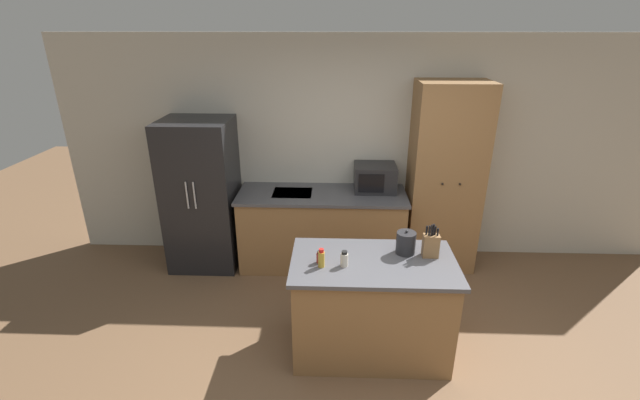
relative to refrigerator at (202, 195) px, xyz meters
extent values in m
plane|color=brown|center=(1.92, -1.95, -0.86)|extent=(14.00, 14.00, 0.00)
cube|color=beige|center=(1.92, 0.38, 0.44)|extent=(7.20, 0.06, 2.60)
cube|color=black|center=(0.00, 0.00, 0.00)|extent=(0.77, 0.69, 1.73)
cylinder|color=silver|center=(-0.04, -0.36, 0.14)|extent=(0.02, 0.02, 0.30)
cylinder|color=silver|center=(0.04, -0.36, 0.14)|extent=(0.02, 0.02, 0.30)
cube|color=olive|center=(1.38, 0.01, -0.43)|extent=(1.87, 0.67, 0.87)
cube|color=#4C4C51|center=(1.38, 0.01, 0.02)|extent=(1.91, 0.71, 0.03)
cube|color=#9EA0A3|center=(1.04, 0.01, 0.03)|extent=(0.44, 0.34, 0.01)
cube|color=olive|center=(2.75, 0.07, 0.21)|extent=(0.77, 0.55, 2.14)
sphere|color=black|center=(2.66, -0.21, 0.25)|extent=(0.02, 0.02, 0.02)
sphere|color=black|center=(2.84, -0.21, 0.25)|extent=(0.02, 0.02, 0.02)
cube|color=olive|center=(1.85, -1.46, -0.43)|extent=(1.29, 0.70, 0.86)
cube|color=#4C4C51|center=(1.85, -1.46, 0.01)|extent=(1.35, 0.76, 0.03)
cube|color=#232326|center=(1.98, 0.14, 0.19)|extent=(0.47, 0.38, 0.30)
cube|color=black|center=(1.92, -0.06, 0.19)|extent=(0.28, 0.01, 0.21)
cube|color=olive|center=(2.32, -1.36, 0.13)|extent=(0.13, 0.08, 0.19)
cylinder|color=black|center=(2.27, -1.35, 0.27)|extent=(0.02, 0.02, 0.08)
cylinder|color=black|center=(2.29, -1.37, 0.27)|extent=(0.02, 0.02, 0.09)
cylinder|color=black|center=(2.31, -1.37, 0.28)|extent=(0.02, 0.02, 0.10)
cylinder|color=black|center=(2.33, -1.37, 0.28)|extent=(0.02, 0.02, 0.10)
cylinder|color=black|center=(2.34, -1.35, 0.26)|extent=(0.02, 0.02, 0.08)
cylinder|color=black|center=(2.36, -1.37, 0.26)|extent=(0.02, 0.02, 0.06)
cylinder|color=beige|center=(1.61, -1.54, 0.09)|extent=(0.06, 0.06, 0.11)
cylinder|color=black|center=(1.61, -1.54, 0.15)|extent=(0.05, 0.05, 0.02)
cylinder|color=gold|center=(1.42, -1.56, 0.10)|extent=(0.05, 0.05, 0.13)
cylinder|color=red|center=(1.42, -1.56, 0.18)|extent=(0.04, 0.04, 0.03)
cylinder|color=#B2281E|center=(1.41, -1.50, 0.07)|extent=(0.05, 0.05, 0.08)
cylinder|color=black|center=(1.41, -1.50, 0.12)|extent=(0.04, 0.04, 0.02)
cylinder|color=#232326|center=(2.12, -1.32, 0.13)|extent=(0.16, 0.16, 0.19)
sphere|color=#262628|center=(2.12, -1.32, 0.23)|extent=(0.02, 0.02, 0.02)
camera|label=1|loc=(1.53, -4.49, 1.82)|focal=24.00mm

